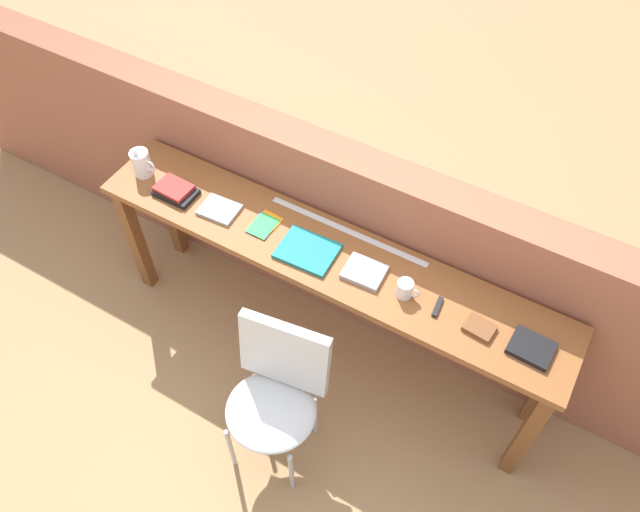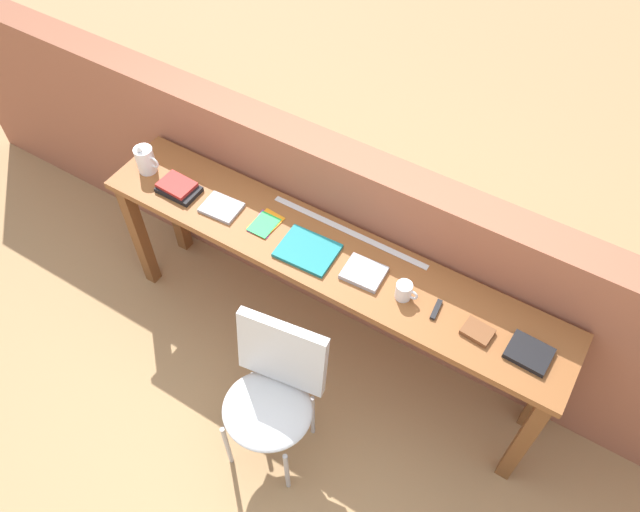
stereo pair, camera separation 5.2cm
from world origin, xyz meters
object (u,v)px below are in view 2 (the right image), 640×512
at_px(book_open_centre, 308,250).
at_px(book_repair_rightmost, 529,353).
at_px(magazine_cycling, 221,208).
at_px(pamphlet_pile_colourful, 265,224).
at_px(mug, 404,291).
at_px(book_stack_leftmost, 178,188).
at_px(leather_journal_brown, 478,332).
at_px(multitool_folded, 436,310).
at_px(pitcher_white, 146,160).
at_px(chair_white_moulded, 273,391).

xyz_separation_m(book_open_centre, book_repair_rightmost, (1.11, 0.02, 0.00)).
height_order(magazine_cycling, pamphlet_pile_colourful, magazine_cycling).
distance_m(magazine_cycling, mug, 1.04).
distance_m(book_stack_leftmost, magazine_cycling, 0.27).
bearing_deg(pamphlet_pile_colourful, leather_journal_brown, -1.55).
xyz_separation_m(book_stack_leftmost, book_repair_rightmost, (1.91, 0.03, -0.01)).
xyz_separation_m(pamphlet_pile_colourful, multitool_folded, (0.95, -0.02, 0.00)).
bearing_deg(book_open_centre, leather_journal_brown, -2.27).
height_order(book_stack_leftmost, magazine_cycling, book_stack_leftmost).
bearing_deg(mug, pitcher_white, 179.35).
bearing_deg(book_repair_rightmost, magazine_cycling, -177.13).
bearing_deg(book_repair_rightmost, book_open_centre, -176.56).
relative_size(pitcher_white, pamphlet_pile_colourful, 1.03).
bearing_deg(multitool_folded, pamphlet_pile_colourful, 178.89).
relative_size(book_open_centre, mug, 2.53).
xyz_separation_m(leather_journal_brown, book_repair_rightmost, (0.23, 0.02, 0.00)).
xyz_separation_m(mug, multitool_folded, (0.16, 0.01, -0.04)).
relative_size(pitcher_white, mug, 1.67).
height_order(chair_white_moulded, book_stack_leftmost, book_stack_leftmost).
xyz_separation_m(book_stack_leftmost, multitool_folded, (1.47, 0.03, -0.01)).
height_order(chair_white_moulded, book_open_centre, book_open_centre).
height_order(book_stack_leftmost, book_open_centre, book_stack_leftmost).
relative_size(multitool_folded, book_repair_rightmost, 0.60).
bearing_deg(magazine_cycling, leather_journal_brown, -3.46).
distance_m(chair_white_moulded, multitool_folded, 0.86).
xyz_separation_m(chair_white_moulded, mug, (0.36, 0.57, 0.40)).
height_order(pamphlet_pile_colourful, mug, mug).
distance_m(pamphlet_pile_colourful, book_repair_rightmost, 1.39).
distance_m(pitcher_white, book_repair_rightmost, 2.15).
bearing_deg(pitcher_white, book_stack_leftmost, -8.24).
bearing_deg(pamphlet_pile_colourful, chair_white_moulded, -54.28).
height_order(magazine_cycling, mug, mug).
distance_m(pitcher_white, pamphlet_pile_colourful, 0.76).
xyz_separation_m(chair_white_moulded, magazine_cycling, (-0.68, 0.57, 0.36)).
bearing_deg(book_stack_leftmost, multitool_folded, 1.03).
distance_m(book_open_centre, book_repair_rightmost, 1.11).
bearing_deg(leather_journal_brown, mug, -175.18).
distance_m(chair_white_moulded, mug, 0.79).
xyz_separation_m(magazine_cycling, book_repair_rightmost, (1.64, 0.01, 0.00)).
distance_m(mug, multitool_folded, 0.17).
xyz_separation_m(pitcher_white, leather_journal_brown, (1.92, -0.02, -0.07)).
height_order(multitool_folded, book_repair_rightmost, book_repair_rightmost).
relative_size(mug, multitool_folded, 1.00).
distance_m(book_stack_leftmost, multitool_folded, 1.47).
bearing_deg(pamphlet_pile_colourful, magazine_cycling, -173.36).
distance_m(pitcher_white, multitool_folded, 1.71).
xyz_separation_m(magazine_cycling, leather_journal_brown, (1.41, -0.00, 0.00)).
bearing_deg(leather_journal_brown, magazine_cycling, -174.75).
bearing_deg(magazine_cycling, multitool_folded, -2.87).
bearing_deg(pitcher_white, magazine_cycling, -2.11).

